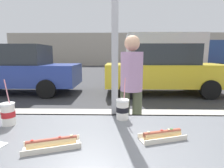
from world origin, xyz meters
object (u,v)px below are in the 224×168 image
soda_cup_right (8,114)px  hotdog_tray_far (162,135)px  soda_cup_left (123,109)px  box_truck (174,53)px  parked_car_blue (16,69)px  pedestrian (131,84)px  hotdog_tray_near (52,143)px  parked_car_yellow (163,69)px

soda_cup_right → hotdog_tray_far: soda_cup_right is taller
soda_cup_left → box_truck: bearing=70.5°
hotdog_tray_far → parked_car_blue: parked_car_blue is taller
parked_car_blue → pedestrian: (4.01, -4.03, 0.13)m
hotdog_tray_near → parked_car_yellow: (2.07, 5.76, -0.12)m
hotdog_tray_near → soda_cup_right: bearing=144.3°
hotdog_tray_near → pedestrian: 1.81m
parked_car_yellow → box_truck: (2.28, 5.88, 0.65)m
soda_cup_left → hotdog_tray_near: bearing=-132.1°
hotdog_tray_far → pedestrian: 1.62m
soda_cup_right → hotdog_tray_near: size_ratio=1.04×
soda_cup_left → pedestrian: 1.33m
soda_cup_left → soda_cup_right: (-0.76, -0.13, 0.00)m
hotdog_tray_near → box_truck: 12.43m
soda_cup_right → soda_cup_left: bearing=9.5°
parked_car_blue → box_truck: size_ratio=0.68×
soda_cup_right → parked_car_yellow: 6.01m
soda_cup_left → hotdog_tray_far: 0.37m
hotdog_tray_far → hotdog_tray_near: bearing=-169.8°
pedestrian → hotdog_tray_near: bearing=-107.6°
parked_car_yellow → soda_cup_right: bearing=-114.2°
soda_cup_left → box_truck: 11.92m
soda_cup_left → parked_car_yellow: bearing=72.4°
hotdog_tray_near → parked_car_blue: parked_car_blue is taller
soda_cup_left → hotdog_tray_near: (-0.37, -0.41, -0.05)m
hotdog_tray_near → pedestrian: size_ratio=0.18×
hotdog_tray_near → parked_car_yellow: parked_car_yellow is taller
parked_car_blue → box_truck: (7.81, 5.88, 0.65)m
soda_cup_right → hotdog_tray_far: 0.98m
soda_cup_left → box_truck: (3.98, 11.23, 0.48)m
box_truck → hotdog_tray_near: bearing=-110.5°
parked_car_yellow → pedestrian: parked_car_yellow is taller
soda_cup_right → hotdog_tray_far: (0.97, -0.18, -0.05)m
soda_cup_right → box_truck: (4.74, 11.36, 0.48)m
hotdog_tray_near → hotdog_tray_far: (0.58, 0.10, 0.00)m
hotdog_tray_far → pedestrian: (-0.03, 1.62, 0.01)m
soda_cup_right → hotdog_tray_far: bearing=-10.3°
parked_car_yellow → box_truck: 6.34m
soda_cup_right → hotdog_tray_near: 0.48m
soda_cup_right → box_truck: bearing=67.4°
soda_cup_right → parked_car_blue: (-3.07, 5.48, -0.17)m
hotdog_tray_far → box_truck: 12.15m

